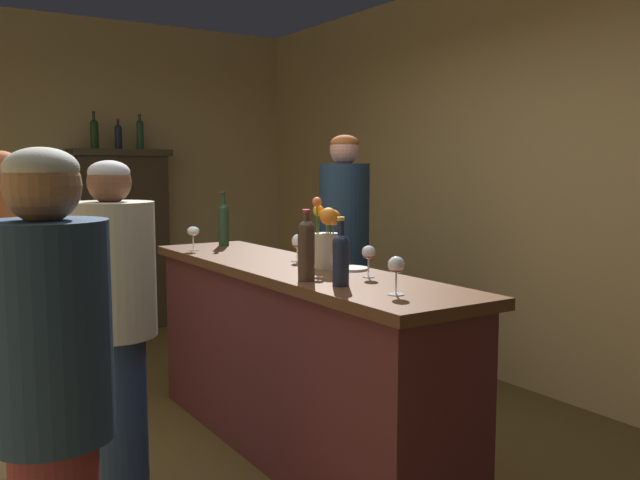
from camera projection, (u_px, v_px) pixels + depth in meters
wall_back at (43, 175)px, 6.14m from camera, size 4.94×0.12×2.89m
wall_right at (555, 179)px, 4.42m from camera, size 0.12×7.30×2.89m
bar_counter at (293, 359)px, 3.57m from camera, size 0.58×2.46×1.01m
display_cabinet at (122, 236)px, 6.30m from camera, size 0.90×0.37×1.68m
wine_bottle_merlot at (306, 247)px, 3.03m from camera, size 0.08×0.08×0.32m
wine_bottle_pinot at (341, 256)px, 2.90m from camera, size 0.07×0.07×0.30m
wine_bottle_syrah at (224, 222)px, 4.39m from camera, size 0.07×0.07×0.35m
wine_glass_front at (396, 267)px, 2.70m from camera, size 0.07×0.07×0.16m
wine_glass_mid at (297, 243)px, 3.66m from camera, size 0.07×0.07×0.15m
wine_glass_rear at (193, 232)px, 4.14m from camera, size 0.08×0.08×0.15m
wine_glass_spare at (369, 254)px, 3.13m from camera, size 0.06×0.06×0.15m
flower_arrangement at (327, 237)px, 3.41m from camera, size 0.15×0.16×0.36m
cheese_plate at (351, 269)px, 3.37m from camera, size 0.17×0.17×0.01m
display_bottle_left at (94, 133)px, 6.08m from camera, size 0.07×0.07×0.34m
display_bottle_midleft at (118, 136)px, 6.20m from camera, size 0.06×0.06×0.28m
display_bottle_center at (140, 133)px, 6.31m from camera, size 0.07×0.07×0.33m
patron_in_navy at (6, 299)px, 3.29m from camera, size 0.33×0.33×1.60m
patron_near_entrance at (52, 405)px, 1.85m from camera, size 0.34×0.34×1.57m
patron_by_cabinet at (114, 326)px, 2.89m from camera, size 0.36×0.36×1.55m
patron_redhead at (54, 274)px, 4.20m from camera, size 0.35×0.35×1.56m
bartender at (344, 253)px, 4.45m from camera, size 0.33×0.33×1.73m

